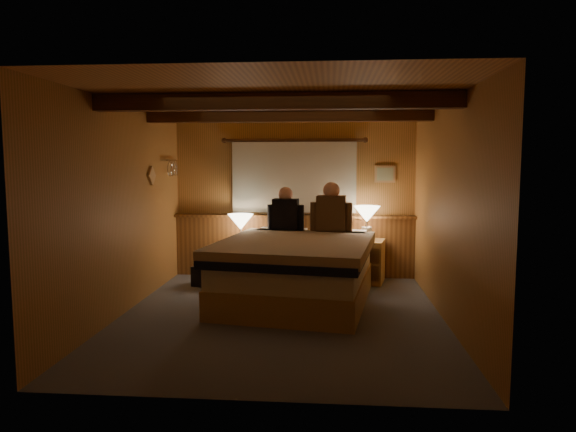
# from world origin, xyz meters

# --- Properties ---
(floor) EXTENTS (4.20, 4.20, 0.00)m
(floor) POSITION_xyz_m (0.00, 0.00, 0.00)
(floor) COLOR slate
(floor) RESTS_ON ground
(ceiling) EXTENTS (4.20, 4.20, 0.00)m
(ceiling) POSITION_xyz_m (0.00, 0.00, 2.40)
(ceiling) COLOR #E49E55
(ceiling) RESTS_ON wall_back
(wall_back) EXTENTS (3.60, 0.00, 3.60)m
(wall_back) POSITION_xyz_m (0.00, 2.10, 1.20)
(wall_back) COLOR #B77942
(wall_back) RESTS_ON floor
(wall_left) EXTENTS (0.00, 4.20, 4.20)m
(wall_left) POSITION_xyz_m (-1.80, 0.00, 1.20)
(wall_left) COLOR #B77942
(wall_left) RESTS_ON floor
(wall_right) EXTENTS (0.00, 4.20, 4.20)m
(wall_right) POSITION_xyz_m (1.80, 0.00, 1.20)
(wall_right) COLOR #B77942
(wall_right) RESTS_ON floor
(wall_front) EXTENTS (3.60, 0.00, 3.60)m
(wall_front) POSITION_xyz_m (0.00, -2.10, 1.20)
(wall_front) COLOR #B77942
(wall_front) RESTS_ON floor
(wainscot) EXTENTS (3.60, 0.23, 0.94)m
(wainscot) POSITION_xyz_m (0.00, 2.04, 0.49)
(wainscot) COLOR brown
(wainscot) RESTS_ON wall_back
(curtain_window) EXTENTS (2.18, 0.09, 1.11)m
(curtain_window) POSITION_xyz_m (0.00, 2.03, 1.52)
(curtain_window) COLOR #4C2B13
(curtain_window) RESTS_ON wall_back
(ceiling_beams) EXTENTS (3.60, 1.65, 0.16)m
(ceiling_beams) POSITION_xyz_m (0.00, 0.15, 2.31)
(ceiling_beams) COLOR #4C2B13
(ceiling_beams) RESTS_ON ceiling
(coat_rail) EXTENTS (0.05, 0.55, 0.24)m
(coat_rail) POSITION_xyz_m (-1.72, 1.58, 1.67)
(coat_rail) COLOR silver
(coat_rail) RESTS_ON wall_left
(framed_print) EXTENTS (0.30, 0.04, 0.25)m
(framed_print) POSITION_xyz_m (1.35, 2.08, 1.55)
(framed_print) COLOR tan
(framed_print) RESTS_ON wall_back
(bed) EXTENTS (2.06, 2.52, 0.78)m
(bed) POSITION_xyz_m (0.14, 0.62, 0.41)
(bed) COLOR tan
(bed) RESTS_ON floor
(nightstand_left) EXTENTS (0.45, 0.41, 0.49)m
(nightstand_left) POSITION_xyz_m (-0.76, 1.65, 0.25)
(nightstand_left) COLOR tan
(nightstand_left) RESTS_ON floor
(nightstand_right) EXTENTS (0.65, 0.61, 0.61)m
(nightstand_right) POSITION_xyz_m (1.03, 1.72, 0.31)
(nightstand_right) COLOR tan
(nightstand_right) RESTS_ON floor
(lamp_left) EXTENTS (0.37, 0.37, 0.48)m
(lamp_left) POSITION_xyz_m (-0.75, 1.67, 0.83)
(lamp_left) COLOR silver
(lamp_left) RESTS_ON nightstand_left
(lamp_right) EXTENTS (0.37, 0.37, 0.49)m
(lamp_right) POSITION_xyz_m (1.07, 1.72, 0.96)
(lamp_right) COLOR silver
(lamp_right) RESTS_ON nightstand_right
(person_left) EXTENTS (0.52, 0.23, 0.63)m
(person_left) POSITION_xyz_m (-0.08, 1.52, 1.02)
(person_left) COLOR black
(person_left) RESTS_ON bed
(person_right) EXTENTS (0.58, 0.27, 0.71)m
(person_right) POSITION_xyz_m (0.56, 1.42, 1.06)
(person_right) COLOR #49321D
(person_right) RESTS_ON bed
(duffel_bag) EXTENTS (0.53, 0.40, 0.33)m
(duffel_bag) POSITION_xyz_m (-1.12, 1.30, 0.15)
(duffel_bag) COLOR black
(duffel_bag) RESTS_ON floor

